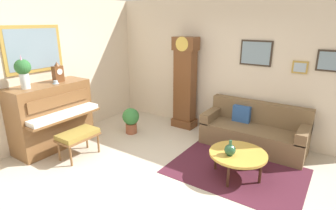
% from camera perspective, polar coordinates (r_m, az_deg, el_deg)
% --- Properties ---
extents(ground_plane, '(6.40, 6.00, 0.10)m').
position_cam_1_polar(ground_plane, '(4.39, -3.24, -15.54)').
color(ground_plane, beige).
extents(wall_left, '(0.13, 4.90, 2.80)m').
position_cam_1_polar(wall_left, '(5.73, -24.89, 6.54)').
color(wall_left, beige).
rests_on(wall_left, ground_plane).
extents(wall_back, '(5.30, 0.13, 2.80)m').
position_cam_1_polar(wall_back, '(5.84, 11.12, 7.95)').
color(wall_back, beige).
rests_on(wall_back, ground_plane).
extents(area_rug, '(2.10, 1.50, 0.01)m').
position_cam_1_polar(area_rug, '(4.62, 14.22, -13.48)').
color(area_rug, '#4C1E2D').
rests_on(area_rug, ground_plane).
extents(piano, '(0.87, 1.44, 1.24)m').
position_cam_1_polar(piano, '(5.52, -23.43, -2.10)').
color(piano, brown).
rests_on(piano, ground_plane).
extents(piano_bench, '(0.42, 0.70, 0.48)m').
position_cam_1_polar(piano_bench, '(5.01, -18.60, -6.19)').
color(piano_bench, brown).
rests_on(piano_bench, ground_plane).
extents(grandfather_clock, '(0.52, 0.34, 2.03)m').
position_cam_1_polar(grandfather_clock, '(5.97, 3.62, 4.14)').
color(grandfather_clock, brown).
rests_on(grandfather_clock, ground_plane).
extents(couch, '(1.90, 0.80, 0.84)m').
position_cam_1_polar(couch, '(5.44, 17.82, -5.29)').
color(couch, brown).
rests_on(couch, ground_plane).
extents(coffee_table, '(0.88, 0.88, 0.40)m').
position_cam_1_polar(coffee_table, '(4.33, 14.67, -10.12)').
color(coffee_table, gold).
rests_on(coffee_table, ground_plane).
extents(mantel_clock, '(0.13, 0.18, 0.38)m').
position_cam_1_polar(mantel_clock, '(5.45, -22.40, 6.35)').
color(mantel_clock, brown).
rests_on(mantel_clock, piano).
extents(flower_vase, '(0.26, 0.26, 0.58)m').
position_cam_1_polar(flower_vase, '(5.11, -28.47, 6.52)').
color(flower_vase, silver).
rests_on(flower_vase, piano).
extents(teacup, '(0.12, 0.12, 0.06)m').
position_cam_1_polar(teacup, '(5.33, -22.80, 4.45)').
color(teacup, '#ADC6D6').
rests_on(teacup, piano).
extents(green_jug, '(0.17, 0.17, 0.24)m').
position_cam_1_polar(green_jug, '(4.18, 13.06, -9.27)').
color(green_jug, '#234C33').
rests_on(green_jug, coffee_table).
extents(potted_plant, '(0.36, 0.36, 0.56)m').
position_cam_1_polar(potted_plant, '(5.82, -7.91, -2.97)').
color(potted_plant, '#935138').
rests_on(potted_plant, ground_plane).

